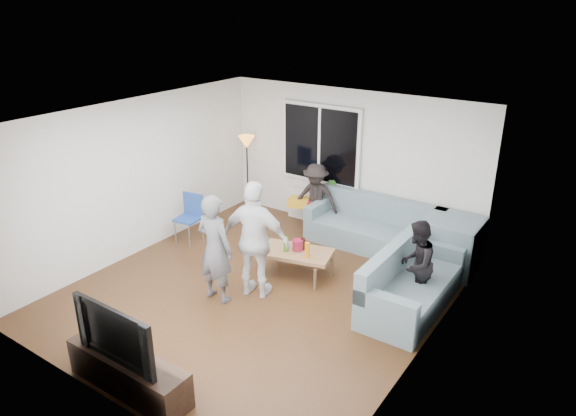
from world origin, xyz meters
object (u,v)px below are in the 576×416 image
Objects in this scene: player_left at (215,248)px; tv_console at (129,373)px; coffee_table at (296,262)px; television at (123,330)px; sofa_right_section at (413,279)px; spectator_right at (416,264)px; sofa_back_section at (373,225)px; spectator_back at (316,198)px; floor_lamp at (248,175)px; player_right at (256,240)px; side_chair at (188,219)px.

tv_console is at bearing 102.91° from player_left.
coffee_table is 3.28m from television.
sofa_right_section is at bearing 4.54° from coffee_table.
spectator_right reaches higher than television.
sofa_back_section is 3.02m from player_left.
spectator_back reaches higher than tv_console.
coffee_table is 1.49m from player_left.
sofa_right_section is at bearing -47.14° from sofa_back_section.
sofa_right_section is 1.25× the size of tv_console.
spectator_right is at bearing 60.52° from tv_console.
floor_lamp is at bearing 164.93° from spectator_back.
coffee_table is 1.08m from player_right.
floor_lamp is 5.31m from tv_console.
player_right reaches higher than sofa_back_section.
side_chair is 4.09m from spectator_right.
player_left is at bearing 32.48° from player_right.
coffee_table is (-0.56, -1.54, -0.22)m from sofa_back_section.
floor_lamp reaches higher than television.
sofa_back_section is at bearing -138.66° from spectator_right.
tv_console is at bearing 0.00° from television.
player_left is 2.04m from television.
television is at bearing -97.76° from sofa_back_section.
spectator_right reaches higher than tv_console.
floor_lamp is at bearing 113.77° from television.
coffee_table is 1.91m from spectator_right.
sofa_back_section is at bearing -15.47° from spectator_back.
floor_lamp is 1.22× the size of spectator_right.
player_left is (-0.54, -1.24, 0.60)m from coffee_table.
side_chair is at bearing -34.40° from player_left.
side_chair is at bearing -177.55° from coffee_table.
sofa_right_section is 1.14× the size of player_right.
sofa_back_section is at bearing -111.56° from player_left.
side_chair is (-2.78, -1.63, 0.01)m from sofa_back_section.
spectator_back reaches higher than spectator_right.
side_chair is 3.81m from television.
side_chair is 2.32m from spectator_back.
television is (2.13, -4.83, -0.00)m from floor_lamp.
sofa_back_section is 4.83m from television.
sofa_back_section is 1.32× the size of player_right.
player_left reaches higher than spectator_right.
spectator_right is (1.85, 0.21, 0.44)m from coffee_table.
spectator_right is 3.95m from television.
television is (0.00, 0.00, 0.56)m from tv_console.
sofa_back_section is 1.44× the size of tv_console.
player_left is (1.67, -2.84, 0.02)m from floor_lamp.
sofa_right_section is 1.54× the size of spectator_back.
sofa_back_section is at bearing 42.86° from sofa_right_section.
spectator_back is at bearing 178.54° from sofa_back_section.
floor_lamp is 0.97× the size of player_left.
spectator_right reaches higher than coffee_table.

